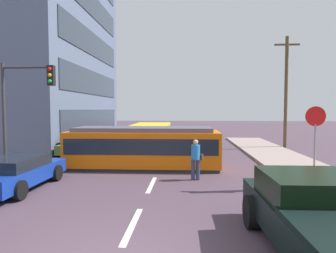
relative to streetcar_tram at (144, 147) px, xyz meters
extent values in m
plane|color=#4D3947|center=(0.79, 0.68, -1.05)|extent=(120.00, 120.00, 0.00)
cube|color=gray|center=(7.59, -3.32, -0.98)|extent=(3.20, 36.00, 0.14)
cube|color=silver|center=(0.79, -7.32, -1.04)|extent=(0.16, 2.40, 0.01)
cube|color=silver|center=(0.79, -3.32, -1.04)|extent=(0.16, 2.40, 0.01)
cube|color=silver|center=(0.79, 6.00, -1.04)|extent=(0.16, 2.40, 0.01)
cube|color=silver|center=(0.79, 12.00, -1.04)|extent=(0.16, 2.40, 0.01)
cube|color=slate|center=(-13.22, 10.09, 6.95)|extent=(14.98, 16.01, 16.00)
cube|color=#2D3847|center=(-5.70, 10.09, 0.87)|extent=(0.06, 13.61, 1.92)
cube|color=#2D3847|center=(-5.70, 10.09, 4.07)|extent=(0.06, 13.61, 1.92)
cube|color=#2D3847|center=(-5.70, 10.09, 7.27)|extent=(0.06, 13.61, 1.92)
cube|color=#2D3847|center=(-5.70, 10.09, 10.47)|extent=(0.06, 13.61, 1.92)
cube|color=orange|center=(0.00, 0.00, -0.06)|extent=(7.44, 2.58, 1.67)
cube|color=#2D2D2D|center=(0.00, 0.00, -0.97)|extent=(7.29, 2.46, 0.15)
cube|color=#514D60|center=(0.00, 0.00, 0.88)|extent=(6.69, 2.20, 0.20)
cube|color=#1E232D|center=(0.00, 0.00, 0.14)|extent=(7.14, 2.62, 0.74)
cube|color=gold|center=(-0.40, 6.54, 0.03)|extent=(2.60, 5.67, 1.56)
cube|color=black|center=(-0.35, 3.78, 0.26)|extent=(2.25, 0.16, 0.93)
cube|color=black|center=(-0.40, 6.54, 0.31)|extent=(2.63, 4.82, 0.62)
cylinder|color=black|center=(-0.37, 4.75, -0.60)|extent=(2.57, 0.95, 0.90)
cylinder|color=black|center=(-0.43, 8.34, -0.60)|extent=(2.57, 0.95, 0.90)
cylinder|color=#323757|center=(2.40, -2.41, -0.62)|extent=(0.16, 0.16, 0.85)
cylinder|color=#323757|center=(2.60, -2.41, -0.62)|extent=(0.16, 0.16, 0.85)
cylinder|color=#2779C2|center=(2.50, -2.41, 0.10)|extent=(0.36, 0.36, 0.60)
sphere|color=tan|center=(2.50, -2.41, 0.51)|extent=(0.22, 0.22, 0.22)
cube|color=#4A3816|center=(2.72, -2.36, -0.10)|extent=(0.21, 0.21, 0.24)
cube|color=black|center=(4.76, -8.74, -0.37)|extent=(2.10, 5.04, 0.65)
cube|color=black|center=(4.75, -8.19, 0.23)|extent=(1.94, 1.94, 0.55)
cylinder|color=black|center=(3.73, -7.26, -0.65)|extent=(0.30, 0.81, 0.80)
cylinder|color=black|center=(5.73, -7.22, -0.65)|extent=(0.30, 0.81, 0.80)
cube|color=#123299|center=(-4.05, -4.19, -0.53)|extent=(1.86, 4.38, 0.55)
cube|color=black|center=(-4.06, -4.34, -0.06)|extent=(1.69, 2.42, 0.40)
cylinder|color=black|center=(-4.93, -2.87, -0.73)|extent=(0.23, 0.64, 0.64)
cylinder|color=black|center=(-3.14, -2.90, -0.73)|extent=(0.23, 0.64, 0.64)
cylinder|color=black|center=(-3.18, -5.51, -0.73)|extent=(0.23, 0.64, 0.64)
cube|color=#406229|center=(-4.62, 4.00, -0.53)|extent=(1.87, 4.10, 0.55)
cube|color=black|center=(-4.61, 3.85, -0.06)|extent=(1.70, 2.26, 0.40)
cylinder|color=black|center=(-5.54, 5.21, -0.73)|extent=(0.23, 0.64, 0.64)
cylinder|color=black|center=(-3.73, 5.23, -0.73)|extent=(0.23, 0.64, 0.64)
cylinder|color=black|center=(-5.50, 2.77, -0.73)|extent=(0.23, 0.64, 0.64)
cylinder|color=black|center=(-3.69, 2.79, -0.73)|extent=(0.23, 0.64, 0.64)
cylinder|color=gray|center=(7.05, -2.87, 0.19)|extent=(0.07, 0.07, 2.20)
cylinder|color=red|center=(7.05, -2.87, 1.59)|extent=(0.76, 0.04, 0.76)
cylinder|color=#333333|center=(-5.66, -2.35, 1.39)|extent=(0.14, 0.14, 4.87)
cylinder|color=#333333|center=(-4.60, -2.35, 3.62)|extent=(2.11, 0.10, 0.10)
cube|color=black|center=(-3.54, -2.35, 3.27)|extent=(0.28, 0.24, 0.84)
sphere|color=red|center=(-3.54, -2.48, 3.52)|extent=(0.16, 0.16, 0.16)
sphere|color=gold|center=(-3.54, -2.48, 3.27)|extent=(0.16, 0.16, 0.16)
sphere|color=green|center=(-3.54, -2.48, 3.02)|extent=(0.16, 0.16, 0.16)
cylinder|color=brown|center=(9.42, 7.90, 3.07)|extent=(0.24, 0.24, 8.23)
cube|color=brown|center=(9.42, 7.90, 6.59)|extent=(1.80, 0.12, 0.12)
camera|label=1|loc=(2.15, -14.47, 1.85)|focal=31.57mm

